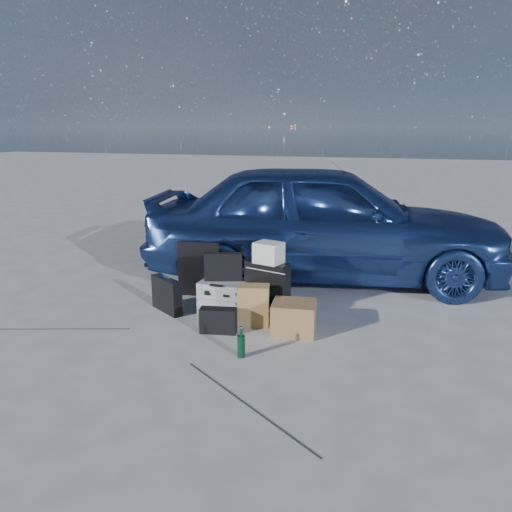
{
  "coord_description": "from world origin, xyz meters",
  "views": [
    {
      "loc": [
        1.97,
        -4.3,
        1.97
      ],
      "look_at": [
        0.33,
        0.85,
        0.57
      ],
      "focal_mm": 35.0,
      "sensor_mm": 36.0,
      "label": 1
    }
  ],
  "objects_px": {
    "duffel_bag": "(248,286)",
    "suitcase_right": "(267,288)",
    "briefcase": "(167,295)",
    "suitcase_left": "(201,268)",
    "car": "(324,221)",
    "green_bottle": "(241,343)",
    "pelican_case": "(224,295)",
    "cardboard_box": "(294,318)"
  },
  "relations": [
    {
      "from": "duffel_bag",
      "to": "pelican_case",
      "type": "bearing_deg",
      "value": -119.51
    },
    {
      "from": "pelican_case",
      "to": "briefcase",
      "type": "relative_size",
      "value": 0.97
    },
    {
      "from": "briefcase",
      "to": "pelican_case",
      "type": "bearing_deg",
      "value": 53.47
    },
    {
      "from": "car",
      "to": "cardboard_box",
      "type": "xyz_separation_m",
      "value": [
        0.06,
        -1.91,
        -0.62
      ]
    },
    {
      "from": "suitcase_left",
      "to": "duffel_bag",
      "type": "height_order",
      "value": "suitcase_left"
    },
    {
      "from": "pelican_case",
      "to": "cardboard_box",
      "type": "relative_size",
      "value": 1.13
    },
    {
      "from": "suitcase_right",
      "to": "pelican_case",
      "type": "bearing_deg",
      "value": -158.1
    },
    {
      "from": "cardboard_box",
      "to": "duffel_bag",
      "type": "bearing_deg",
      "value": 133.97
    },
    {
      "from": "car",
      "to": "suitcase_right",
      "type": "height_order",
      "value": "car"
    },
    {
      "from": "briefcase",
      "to": "green_bottle",
      "type": "distance_m",
      "value": 1.42
    },
    {
      "from": "car",
      "to": "pelican_case",
      "type": "height_order",
      "value": "car"
    },
    {
      "from": "car",
      "to": "duffel_bag",
      "type": "distance_m",
      "value": 1.47
    },
    {
      "from": "car",
      "to": "suitcase_right",
      "type": "relative_size",
      "value": 7.92
    },
    {
      "from": "suitcase_right",
      "to": "green_bottle",
      "type": "distance_m",
      "value": 1.11
    },
    {
      "from": "car",
      "to": "green_bottle",
      "type": "height_order",
      "value": "car"
    },
    {
      "from": "briefcase",
      "to": "duffel_bag",
      "type": "height_order",
      "value": "briefcase"
    },
    {
      "from": "suitcase_left",
      "to": "suitcase_right",
      "type": "relative_size",
      "value": 1.14
    },
    {
      "from": "pelican_case",
      "to": "suitcase_right",
      "type": "relative_size",
      "value": 0.82
    },
    {
      "from": "suitcase_left",
      "to": "cardboard_box",
      "type": "height_order",
      "value": "suitcase_left"
    },
    {
      "from": "duffel_bag",
      "to": "suitcase_right",
      "type": "bearing_deg",
      "value": -50.84
    },
    {
      "from": "briefcase",
      "to": "green_bottle",
      "type": "bearing_deg",
      "value": -2.53
    },
    {
      "from": "pelican_case",
      "to": "suitcase_left",
      "type": "relative_size",
      "value": 0.71
    },
    {
      "from": "pelican_case",
      "to": "briefcase",
      "type": "bearing_deg",
      "value": -157.98
    },
    {
      "from": "duffel_bag",
      "to": "briefcase",
      "type": "bearing_deg",
      "value": -147.58
    },
    {
      "from": "cardboard_box",
      "to": "green_bottle",
      "type": "bearing_deg",
      "value": -115.12
    },
    {
      "from": "duffel_bag",
      "to": "green_bottle",
      "type": "height_order",
      "value": "duffel_bag"
    },
    {
      "from": "suitcase_right",
      "to": "duffel_bag",
      "type": "distance_m",
      "value": 0.47
    },
    {
      "from": "pelican_case",
      "to": "briefcase",
      "type": "xyz_separation_m",
      "value": [
        -0.58,
        -0.22,
        0.02
      ]
    },
    {
      "from": "suitcase_left",
      "to": "cardboard_box",
      "type": "relative_size",
      "value": 1.58
    },
    {
      "from": "pelican_case",
      "to": "suitcase_left",
      "type": "distance_m",
      "value": 0.66
    },
    {
      "from": "suitcase_right",
      "to": "cardboard_box",
      "type": "height_order",
      "value": "suitcase_right"
    },
    {
      "from": "cardboard_box",
      "to": "green_bottle",
      "type": "height_order",
      "value": "cardboard_box"
    },
    {
      "from": "pelican_case",
      "to": "green_bottle",
      "type": "distance_m",
      "value": 1.19
    },
    {
      "from": "briefcase",
      "to": "suitcase_right",
      "type": "height_order",
      "value": "suitcase_right"
    },
    {
      "from": "cardboard_box",
      "to": "pelican_case",
      "type": "bearing_deg",
      "value": 157.16
    },
    {
      "from": "car",
      "to": "suitcase_right",
      "type": "bearing_deg",
      "value": 156.61
    },
    {
      "from": "car",
      "to": "duffel_bag",
      "type": "relative_size",
      "value": 6.34
    },
    {
      "from": "suitcase_right",
      "to": "car",
      "type": "bearing_deg",
      "value": 92.97
    },
    {
      "from": "suitcase_right",
      "to": "briefcase",
      "type": "bearing_deg",
      "value": -150.14
    },
    {
      "from": "car",
      "to": "green_bottle",
      "type": "distance_m",
      "value": 2.67
    },
    {
      "from": "suitcase_left",
      "to": "cardboard_box",
      "type": "bearing_deg",
      "value": -38.64
    },
    {
      "from": "briefcase",
      "to": "cardboard_box",
      "type": "bearing_deg",
      "value": 26.96
    }
  ]
}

